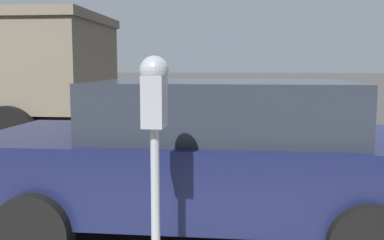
{
  "coord_description": "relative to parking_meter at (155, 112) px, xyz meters",
  "views": [
    {
      "loc": [
        -5.37,
        0.15,
        1.65
      ],
      "look_at": [
        -2.45,
        0.55,
        1.3
      ],
      "focal_mm": 42.0,
      "sensor_mm": 36.0,
      "label": 1
    }
  ],
  "objects": [
    {
      "name": "ground_plane",
      "position": [
        2.5,
        -0.79,
        -1.35
      ],
      "size": [
        220.0,
        220.0,
        0.0
      ],
      "primitive_type": "plane",
      "color": "#3D3A3A"
    },
    {
      "name": "parking_meter",
      "position": [
        0.0,
        0.0,
        0.0
      ],
      "size": [
        0.21,
        0.19,
        1.57
      ],
      "color": "gray",
      "rests_on": "sidewalk"
    },
    {
      "name": "car_navy",
      "position": [
        1.41,
        -0.22,
        -0.55
      ],
      "size": [
        2.16,
        4.29,
        1.51
      ],
      "rotation": [
        0.0,
        0.0,
        0.02
      ],
      "color": "#14193D",
      "rests_on": "ground_plane"
    }
  ]
}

